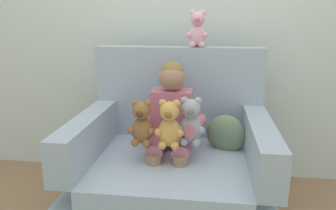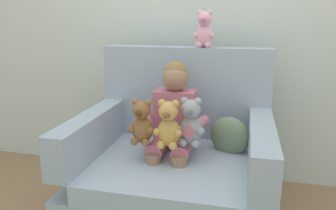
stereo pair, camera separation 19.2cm
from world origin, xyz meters
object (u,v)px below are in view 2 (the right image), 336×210
plush_grey (191,123)px  plush_brown (142,123)px  seated_child (173,121)px  throw_pillow (229,136)px  armchair (175,168)px  plush_pink_on_backrest (204,30)px  plush_honey (168,125)px

plush_grey → plush_brown: size_ratio=1.05×
seated_child → plush_grey: (0.14, -0.12, 0.03)m
plush_grey → throw_pillow: plush_grey is taller
plush_brown → throw_pillow: bearing=45.5°
plush_grey → armchair: bearing=142.4°
plush_grey → plush_pink_on_backrest: (0.01, 0.45, 0.52)m
armchair → seated_child: armchair is taller
seated_child → plush_brown: bearing=-128.7°
plush_honey → throw_pillow: size_ratio=1.11×
armchair → plush_pink_on_backrest: (0.12, 0.36, 0.87)m
armchair → plush_grey: bearing=-38.6°
armchair → seated_child: 0.31m
seated_child → plush_honey: bearing=-81.9°
armchair → plush_pink_on_backrest: bearing=71.2°
plush_pink_on_backrest → plush_grey: bearing=-74.1°
armchair → plush_honey: bearing=-91.9°
throw_pillow → plush_grey: bearing=-134.8°
seated_child → plush_brown: (-0.15, -0.17, 0.03)m
plush_honey → plush_grey: (0.12, 0.07, 0.00)m
plush_honey → throw_pillow: plush_honey is taller
armchair → seated_child: size_ratio=1.45×
seated_child → armchair: bearing=-53.0°
armchair → throw_pillow: armchair is taller
seated_child → throw_pillow: seated_child is taller
throw_pillow → plush_brown: bearing=-152.2°
plush_honey → armchair: bearing=90.3°
plush_honey → plush_grey: bearing=30.9°
plush_brown → plush_pink_on_backrest: bearing=77.0°
seated_child → plush_grey: size_ratio=2.83×
plush_grey → throw_pillow: bearing=46.3°
armchair → throw_pillow: (0.34, 0.13, 0.20)m
plush_pink_on_backrest → throw_pillow: plush_pink_on_backrest is taller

